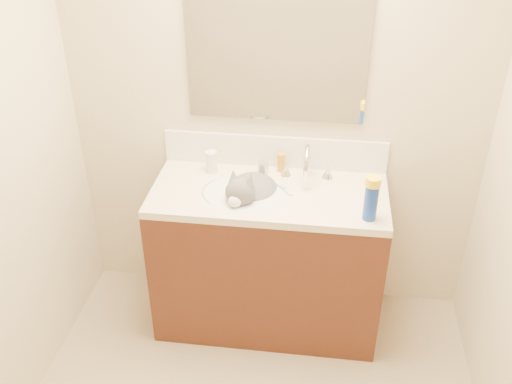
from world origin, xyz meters
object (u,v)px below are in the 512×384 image
(basin, at_px, (245,204))
(amber_bottle, at_px, (281,162))
(cat, at_px, (251,195))
(silver_jar, at_px, (263,168))
(faucet, at_px, (307,165))
(spray_can, at_px, (371,203))
(vanity_cabinet, at_px, (268,261))
(pill_bottle, at_px, (211,162))

(basin, relative_size, amber_bottle, 4.33)
(cat, relative_size, silver_jar, 6.57)
(cat, bearing_deg, basin, -112.59)
(faucet, relative_size, cat, 0.65)
(spray_can, bearing_deg, silver_jar, 146.24)
(vanity_cabinet, distance_m, cat, 0.43)
(basin, xyz_separation_m, amber_bottle, (0.16, 0.25, 0.12))
(basin, xyz_separation_m, spray_can, (0.61, -0.15, 0.16))
(amber_bottle, bearing_deg, cat, -122.23)
(silver_jar, height_order, amber_bottle, amber_bottle)
(amber_bottle, xyz_separation_m, spray_can, (0.45, -0.40, 0.04))
(pill_bottle, distance_m, silver_jar, 0.28)
(amber_bottle, bearing_deg, spray_can, -41.58)
(basin, bearing_deg, amber_bottle, 56.78)
(cat, bearing_deg, pill_bottle, 161.82)
(basin, bearing_deg, silver_jar, 72.56)
(basin, relative_size, pill_bottle, 3.88)
(faucet, relative_size, silver_jar, 4.30)
(vanity_cabinet, distance_m, faucet, 0.58)
(vanity_cabinet, relative_size, faucet, 4.29)
(vanity_cabinet, bearing_deg, faucet, 37.29)
(cat, height_order, spray_can, spray_can)
(vanity_cabinet, height_order, pill_bottle, pill_bottle)
(basin, distance_m, pill_bottle, 0.31)
(vanity_cabinet, bearing_deg, cat, 179.42)
(basin, height_order, faucet, faucet)
(amber_bottle, bearing_deg, pill_bottle, -172.19)
(cat, xyz_separation_m, spray_can, (0.59, -0.19, 0.12))
(spray_can, bearing_deg, faucet, 134.17)
(vanity_cabinet, height_order, silver_jar, silver_jar)
(pill_bottle, relative_size, spray_can, 0.66)
(pill_bottle, xyz_separation_m, amber_bottle, (0.37, 0.05, -0.01))
(faucet, bearing_deg, pill_bottle, 176.83)
(basin, relative_size, faucet, 1.61)
(vanity_cabinet, xyz_separation_m, cat, (-0.09, 0.00, 0.42))
(vanity_cabinet, bearing_deg, spray_can, -20.56)
(amber_bottle, bearing_deg, faucet, -29.57)
(vanity_cabinet, distance_m, spray_can, 0.75)
(faucet, relative_size, amber_bottle, 2.70)
(faucet, distance_m, cat, 0.33)
(vanity_cabinet, relative_size, cat, 2.81)
(basin, height_order, silver_jar, silver_jar)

